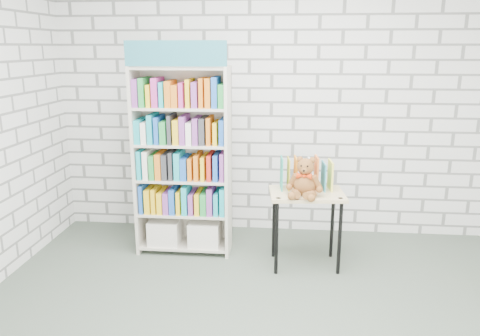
{
  "coord_description": "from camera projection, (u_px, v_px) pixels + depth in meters",
  "views": [
    {
      "loc": [
        0.14,
        -2.88,
        1.96
      ],
      "look_at": [
        -0.23,
        0.95,
        0.96
      ],
      "focal_mm": 35.0,
      "sensor_mm": 36.0,
      "label": 1
    }
  ],
  "objects": [
    {
      "name": "display_table",
      "position": [
        306.0,
        203.0,
        4.19
      ],
      "size": [
        0.69,
        0.51,
        0.7
      ],
      "color": "tan",
      "rests_on": "ground"
    },
    {
      "name": "ground",
      "position": [
        259.0,
        334.0,
        3.28
      ],
      "size": [
        4.5,
        4.5,
        0.0
      ],
      "primitive_type": "plane",
      "color": "#434F42",
      "rests_on": "ground"
    },
    {
      "name": "table_books",
      "position": [
        306.0,
        174.0,
        4.23
      ],
      "size": [
        0.47,
        0.24,
        0.27
      ],
      "color": "teal",
      "rests_on": "display_table"
    },
    {
      "name": "teddy_bear",
      "position": [
        305.0,
        181.0,
        4.03
      ],
      "size": [
        0.31,
        0.3,
        0.34
      ],
      "color": "brown",
      "rests_on": "display_table"
    },
    {
      "name": "room_shell",
      "position": [
        262.0,
        77.0,
        2.83
      ],
      "size": [
        4.52,
        4.02,
        2.81
      ],
      "color": "silver",
      "rests_on": "ground"
    },
    {
      "name": "bookshelf",
      "position": [
        183.0,
        160.0,
        4.43
      ],
      "size": [
        0.9,
        0.35,
        2.01
      ],
      "color": "beige",
      "rests_on": "ground"
    }
  ]
}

